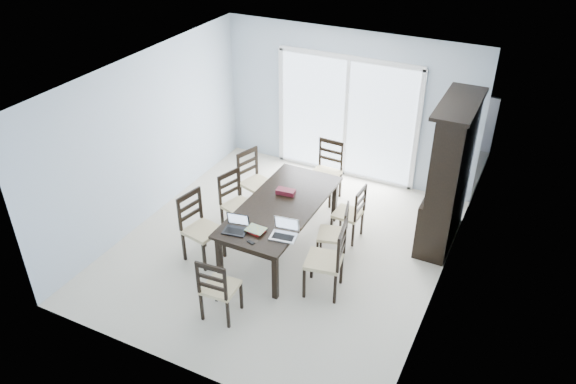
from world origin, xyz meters
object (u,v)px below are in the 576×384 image
at_px(chair_left_mid, 234,196).
at_px(hot_tub, 327,116).
at_px(chair_right_near, 332,253).
at_px(chair_end_near, 216,284).
at_px(chair_left_near, 197,220).
at_px(game_box, 286,192).
at_px(laptop_dark, 235,228).
at_px(chair_left_far, 253,174).
at_px(chair_right_far, 354,208).
at_px(laptop_silver, 283,234).
at_px(china_hutch, 449,177).
at_px(cell_phone, 251,242).
at_px(chair_end_far, 328,164).
at_px(dining_table, 281,209).
at_px(chair_right_mid, 338,228).

distance_m(chair_left_mid, hot_tub, 3.52).
height_order(chair_right_near, chair_end_near, chair_right_near).
distance_m(chair_left_near, game_box, 1.34).
bearing_deg(laptop_dark, chair_left_far, 101.95).
bearing_deg(chair_right_near, laptop_dark, 92.19).
bearing_deg(chair_right_far, chair_left_far, 88.24).
height_order(chair_right_far, laptop_dark, chair_right_far).
relative_size(laptop_dark, laptop_silver, 0.92).
relative_size(china_hutch, hot_tub, 1.00).
bearing_deg(laptop_silver, chair_left_mid, 137.98).
bearing_deg(hot_tub, chair_right_far, -60.52).
distance_m(cell_phone, game_box, 1.26).
relative_size(chair_right_far, game_box, 3.76).
bearing_deg(game_box, chair_left_near, -132.47).
xyz_separation_m(chair_end_near, chair_end_far, (0.07, 3.27, 0.05)).
xyz_separation_m(cell_phone, game_box, (-0.13, 1.26, 0.03)).
xyz_separation_m(dining_table, chair_right_mid, (0.83, 0.11, -0.14)).
bearing_deg(laptop_dark, chair_left_near, 157.56).
xyz_separation_m(chair_left_near, chair_left_far, (0.05, 1.49, -0.02)).
relative_size(chair_left_mid, chair_right_far, 1.08).
distance_m(chair_right_near, game_box, 1.39).
relative_size(chair_end_near, cell_phone, 10.59).
relative_size(laptop_silver, hot_tub, 0.17).
bearing_deg(laptop_silver, game_box, 106.20).
distance_m(chair_end_far, laptop_silver, 2.33).
bearing_deg(dining_table, chair_right_far, 38.33).
height_order(dining_table, chair_left_near, chair_left_near).
distance_m(chair_end_near, hot_tub, 5.36).
bearing_deg(game_box, chair_left_far, 148.86).
height_order(dining_table, chair_left_mid, chair_left_mid).
xyz_separation_m(chair_left_far, chair_right_mid, (1.75, -0.69, -0.07)).
height_order(chair_end_near, cell_phone, chair_end_near).
bearing_deg(chair_left_mid, hot_tub, -162.77).
distance_m(chair_left_far, game_box, 1.00).
distance_m(chair_left_far, chair_end_far, 1.26).
bearing_deg(game_box, laptop_silver, -65.08).
height_order(dining_table, chair_right_far, chair_right_far).
bearing_deg(laptop_dark, chair_right_near, 2.08).
bearing_deg(chair_right_far, laptop_dark, 146.68).
bearing_deg(hot_tub, chair_end_near, -81.42).
bearing_deg(chair_end_far, hot_tub, -63.68).
bearing_deg(hot_tub, china_hutch, -39.94).
distance_m(dining_table, china_hutch, 2.41).
distance_m(chair_right_far, chair_end_near, 2.49).
xyz_separation_m(china_hutch, cell_phone, (-1.96, -2.22, -0.32)).
bearing_deg(chair_right_mid, laptop_dark, 116.82).
bearing_deg(chair_left_mid, chair_left_far, -156.91).
relative_size(chair_right_far, laptop_dark, 3.01).
xyz_separation_m(chair_left_far, chair_end_far, (0.95, 0.82, 0.01)).
bearing_deg(chair_left_far, chair_right_mid, 86.41).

